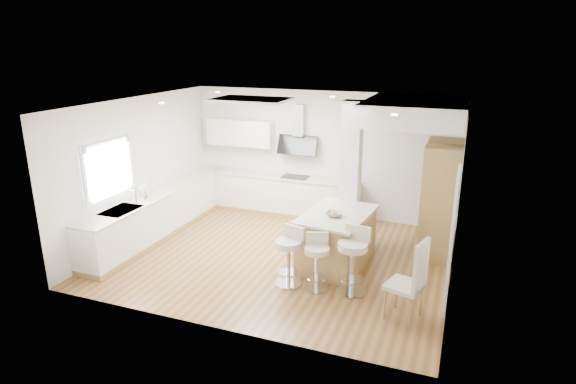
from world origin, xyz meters
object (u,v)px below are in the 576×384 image
at_px(peninsula, 337,239).
at_px(bar_stool_c, 353,257).
at_px(dining_chair, 412,278).
at_px(bar_stool_a, 289,253).
at_px(bar_stool_b, 317,259).

distance_m(peninsula, bar_stool_c, 1.04).
distance_m(peninsula, dining_chair, 2.02).
xyz_separation_m(peninsula, bar_stool_a, (-0.52, -1.00, 0.06)).
xyz_separation_m(peninsula, bar_stool_b, (-0.05, -0.98, 0.03)).
relative_size(peninsula, bar_stool_b, 1.84).
bearing_deg(dining_chair, peninsula, 152.61).
relative_size(bar_stool_b, dining_chair, 0.75).
height_order(bar_stool_a, bar_stool_c, bar_stool_c).
height_order(peninsula, dining_chair, dining_chair).
bearing_deg(peninsula, bar_stool_b, -86.63).
xyz_separation_m(peninsula, dining_chair, (1.46, -1.38, 0.17)).
bearing_deg(bar_stool_b, peninsula, 69.34).
bearing_deg(bar_stool_a, peninsula, 77.53).
xyz_separation_m(bar_stool_b, dining_chair, (1.52, -0.40, 0.14)).
bearing_deg(dining_chair, bar_stool_b, -178.75).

